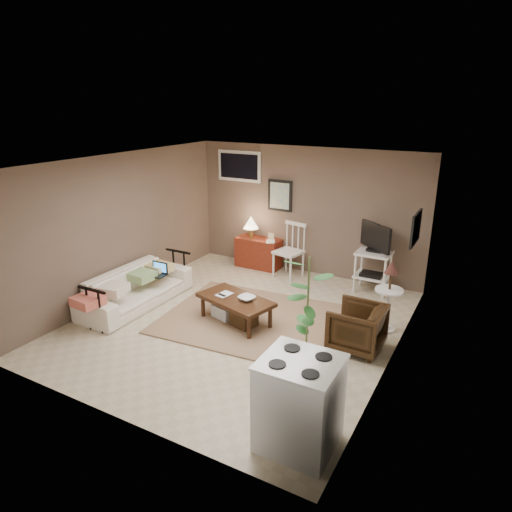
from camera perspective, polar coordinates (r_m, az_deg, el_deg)
The scene contains 20 objects.
floor at distance 6.99m, azimuth -2.10°, elevation -8.28°, with size 5.00×5.00×0.00m, color #C1B293.
art_back at distance 8.82m, azimuth 3.02°, elevation 7.55°, with size 0.50×0.03×0.60m, color black.
art_right at distance 6.65m, azimuth 19.36°, elevation 3.27°, with size 0.03×0.60×0.45m, color black.
window at distance 9.16m, azimuth -2.09°, elevation 11.16°, with size 0.96×0.03×0.60m, color silver.
rug at distance 7.04m, azimuth -0.42°, elevation -7.91°, with size 2.65×2.12×0.03m, color #957457.
coffee_table at distance 6.87m, azimuth -2.61°, elevation -6.53°, with size 1.26×0.87×0.44m.
sofa at distance 7.65m, azimuth -14.83°, elevation -3.20°, with size 2.00×0.58×0.78m, color white.
sofa_pillows at distance 7.44m, azimuth -15.82°, elevation -3.21°, with size 0.38×1.90×0.13m, color beige, non-canonical shape.
sofa_end_rails at distance 7.60m, azimuth -14.16°, elevation -3.75°, with size 0.54×2.00×0.67m, color black, non-canonical shape.
laptop at distance 7.72m, azimuth -12.12°, elevation -1.86°, with size 0.31×0.22×0.21m.
red_console at distance 9.09m, azimuth 0.23°, elevation 0.78°, with size 0.89×0.40×1.03m.
spindle_chair at distance 8.58m, azimuth 4.16°, elevation 0.49°, with size 0.55×0.55×1.03m.
tv_stand at distance 8.05m, azimuth 14.49°, elevation -0.08°, with size 0.62×0.49×1.23m.
side_table at distance 6.76m, azimuth 16.36°, elevation -3.87°, with size 0.40×0.40×1.07m.
armchair at distance 6.30m, azimuth 12.51°, elevation -8.45°, with size 0.67×0.63×0.69m, color black.
potted_plant at distance 5.38m, azimuth 6.44°, elevation -7.28°, with size 0.39×0.39×1.57m.
stove at distance 4.57m, azimuth 5.43°, elevation -17.88°, with size 0.72×0.67×0.95m.
bowl at distance 6.67m, azimuth -1.18°, elevation -4.59°, with size 0.24×0.06×0.24m, color #3C1B10.
book_table at distance 6.90m, azimuth -4.54°, elevation -3.79°, with size 0.18×0.02×0.24m, color #3C1B10.
book_console at distance 8.75m, azimuth 1.28°, elevation 2.46°, with size 0.17×0.02×0.22m, color #3C1B10.
Camera 1 is at (3.22, -5.31, 3.21)m, focal length 32.00 mm.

